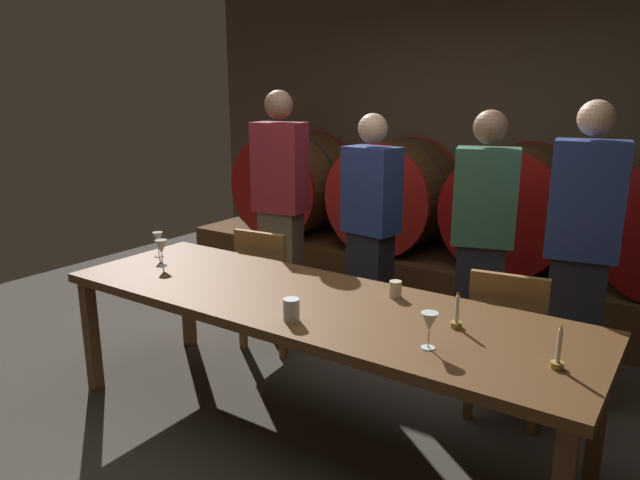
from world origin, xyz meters
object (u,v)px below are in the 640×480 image
Objects in this scene: wine_glass_right at (429,323)px; wine_barrel_center_left at (395,195)px; wine_barrel_center_right at (515,208)px; wine_glass_left at (158,239)px; wine_glass_center at (161,248)px; candle_left at (457,318)px; candle_right at (558,356)px; guest_far_right at (580,256)px; chair_right at (508,337)px; dining_table at (311,310)px; guest_far_left at (280,207)px; wine_barrel_far_left at (295,184)px; guest_center_right at (482,242)px; cup_left at (291,310)px; chair_left at (269,283)px; guest_center_left at (371,227)px; cup_right at (395,289)px.

wine_barrel_center_left is at bearing 119.92° from wine_glass_right.
wine_barrel_center_right is 6.02× the size of wine_glass_left.
wine_glass_right is at bearing -5.45° from wine_glass_center.
candle_right is at bearing -19.06° from candle_left.
chair_right is at bearing 48.69° from guest_far_right.
guest_far_left reaches higher than dining_table.
wine_barrel_far_left is 6.17× the size of wine_glass_right.
wine_glass_center is (-1.86, -0.10, 0.07)m from candle_left.
guest_center_right reaches higher than candle_right.
guest_center_right is (0.10, -1.04, -0.04)m from wine_barrel_center_right.
wine_barrel_far_left is at bearing 128.15° from dining_table.
guest_far_right is at bearing 152.10° from guest_center_right.
wine_glass_right is at bearing -60.08° from wine_barrel_center_left.
wine_glass_center is at bearing 21.60° from guest_center_right.
wine_glass_left is (-0.19, -1.05, -0.06)m from guest_far_left.
cup_left is at bearing 45.16° from guest_far_right.
wine_glass_left is at bearing 175.60° from candle_right.
guest_center_right is at bearing 120.00° from candle_right.
wine_barrel_center_right is 1.12× the size of chair_left.
guest_far_left is 1.03× the size of guest_far_right.
candle_left is at bearing 5.23° from dining_table.
wine_glass_right reaches higher than chair_right.
chair_right is 0.49× the size of guest_far_left.
guest_far_left is 1.09× the size of guest_center_left.
chair_right is (2.61, -1.56, -0.42)m from wine_barrel_far_left.
cup_left is at bearing -96.52° from wine_barrel_center_right.
cup_right is at bearing -91.02° from wine_barrel_center_right.
wine_glass_center is 1.85m from wine_glass_right.
chair_right is at bearing -30.94° from wine_barrel_far_left.
chair_right is 5.40× the size of wine_glass_left.
wine_glass_left reaches higher than cup_right.
wine_barrel_center_right is at bearing -81.84° from chair_right.
guest_center_right is at bearing 32.55° from wine_glass_left.
guest_center_right is 2.01m from wine_glass_center.
guest_center_left reaches higher than wine_glass_right.
wine_barrel_center_left is at bearing 106.68° from cup_left.
candle_left is (1.85, -1.08, -0.13)m from guest_far_left.
cup_left is at bearing 128.21° from chair_left.
guest_far_right is (2.86, -1.16, -0.00)m from wine_barrel_far_left.
wine_glass_right is (-0.01, -0.28, 0.07)m from candle_left.
wine_glass_right is (1.11, -1.47, 0.02)m from guest_center_left.
guest_center_right reaches higher than candle_left.
wine_barrel_center_right is 0.34× the size of dining_table.
wine_glass_left is 1.02× the size of wine_glass_right.
wine_glass_center is (-2.18, -1.14, -0.03)m from guest_far_right.
guest_center_left is 1.45m from guest_far_right.
cup_left is (-1.15, -0.19, 0.00)m from candle_right.
wine_glass_center is at bearing 80.64° from guest_far_left.
guest_far_right is 2.46m from wine_glass_center.
candle_right is (0.41, -0.79, 0.31)m from chair_right.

